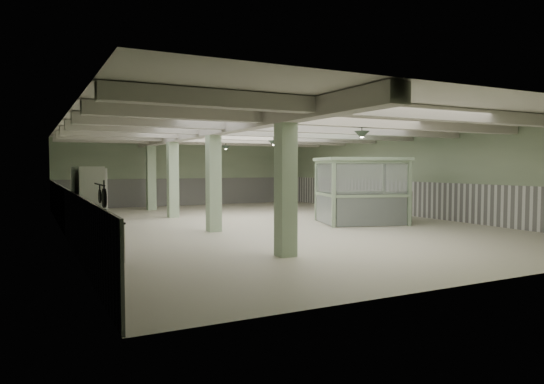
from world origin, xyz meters
name	(u,v)px	position (x,y,z in m)	size (l,w,h in m)	color
floor	(268,224)	(0.00, 0.00, 0.00)	(20.00, 20.00, 0.00)	silver
ceiling	(268,127)	(0.00, 0.00, 3.60)	(14.00, 20.00, 0.02)	white
wall_back	(188,173)	(0.00, 10.00, 1.80)	(14.00, 0.02, 3.60)	#9CAF8C
wall_front	(504,185)	(0.00, -10.00, 1.80)	(14.00, 0.02, 3.60)	#9CAF8C
wall_left	(64,178)	(-7.00, 0.00, 1.80)	(0.02, 20.00, 3.60)	#9CAF8C
wall_right	(411,175)	(7.00, 0.00, 1.80)	(0.02, 20.00, 3.60)	#9CAF8C
wainscot_left	(65,212)	(-6.97, 0.00, 0.75)	(0.05, 19.90, 1.50)	silver
wainscot_right	(410,199)	(6.97, 0.00, 0.75)	(0.05, 19.90, 1.50)	silver
wainscot_back	(188,192)	(0.00, 9.97, 0.75)	(13.90, 0.05, 1.50)	silver
girder	(203,131)	(-2.50, 0.00, 3.38)	(0.45, 19.90, 0.40)	beige
beam_a	(411,112)	(0.00, -7.50, 3.42)	(13.90, 0.35, 0.32)	beige
beam_b	(347,121)	(0.00, -5.00, 3.42)	(13.90, 0.35, 0.32)	beige
beam_c	(302,128)	(0.00, -2.50, 3.42)	(13.90, 0.35, 0.32)	beige
beam_d	(268,132)	(0.00, 0.00, 3.42)	(13.90, 0.35, 0.32)	beige
beam_e	(241,136)	(0.00, 2.50, 3.42)	(13.90, 0.35, 0.32)	beige
beam_f	(220,139)	(0.00, 5.00, 3.42)	(13.90, 0.35, 0.32)	beige
beam_g	(202,142)	(0.00, 7.50, 3.42)	(13.90, 0.35, 0.32)	beige
column_a	(286,181)	(-2.50, -6.00, 1.80)	(0.42, 0.42, 3.60)	#AECBA3
column_b	(214,177)	(-2.50, -1.00, 1.80)	(0.42, 0.42, 3.60)	#AECBA3
column_c	(173,175)	(-2.50, 4.00, 1.80)	(0.42, 0.42, 3.60)	#AECBA3
column_d	(151,174)	(-2.50, 8.00, 1.80)	(0.42, 0.42, 3.60)	#AECBA3
hook_rail	(99,185)	(-6.93, -7.60, 1.85)	(0.02, 0.02, 1.20)	black
pendant_front	(362,135)	(0.50, -5.00, 3.05)	(0.44, 0.44, 0.22)	#314133
pendant_mid	(274,143)	(0.50, 0.50, 3.05)	(0.44, 0.44, 0.22)	#314133
pendant_back	(226,148)	(0.50, 5.50, 3.05)	(0.44, 0.44, 0.22)	#314133
prep_counter	(90,230)	(-6.54, -2.53, 0.46)	(0.92, 5.27, 0.91)	#B4B4B9
pitcher_near	(107,216)	(-6.39, -4.50, 1.02)	(0.16, 0.19, 0.24)	#B4B4B9
pitcher_far	(78,204)	(-6.65, -0.52, 1.02)	(0.16, 0.19, 0.24)	#B4B4B9
veg_colander	(92,215)	(-6.65, -3.96, 1.00)	(0.44, 0.44, 0.20)	#3A3A3E
orange_bowl	(98,213)	(-6.39, -2.92, 0.94)	(0.23, 0.23, 0.08)	#B2B2B7
skillet_near	(104,198)	(-6.88, -7.77, 1.63)	(0.32, 0.32, 0.04)	black
skillet_far	(100,196)	(-6.88, -7.23, 1.63)	(0.23, 0.23, 0.03)	black
walkin_cooler	(88,209)	(-6.62, -3.02, 1.06)	(0.82, 2.31, 2.11)	white
guard_booth	(361,178)	(3.33, -1.26, 1.70)	(3.74, 3.43, 2.49)	#8EA886
filing_cabinet	(404,206)	(5.08, -1.74, 0.60)	(0.39, 0.56, 1.21)	#555849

